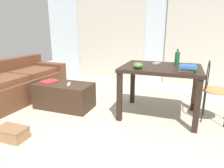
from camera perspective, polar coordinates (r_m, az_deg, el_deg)
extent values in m
plane|color=#B2A893|center=(3.12, 5.46, -9.08)|extent=(9.05, 9.05, 0.00)
cube|color=silver|center=(5.08, 12.58, 15.83)|extent=(6.05, 0.10, 2.69)
cube|color=beige|center=(5.28, -0.63, 14.67)|extent=(1.82, 0.03, 2.41)
cube|color=beige|center=(4.97, 26.05, 13.06)|extent=(1.82, 0.03, 2.41)
cube|color=brown|center=(4.14, -25.53, -1.27)|extent=(0.93, 1.97, 0.41)
cube|color=brown|center=(4.30, -29.13, 3.94)|extent=(0.27, 1.94, 0.33)
cube|color=brown|center=(4.68, -18.22, 4.91)|extent=(0.87, 0.23, 0.16)
cube|color=brown|center=(4.30, -21.77, 3.27)|extent=(0.65, 0.75, 0.10)
cube|color=brown|center=(3.80, -29.66, 0.77)|extent=(0.65, 0.75, 0.10)
cube|color=#382619|center=(3.44, -13.59, -3.25)|extent=(0.95, 0.50, 0.42)
cube|color=black|center=(3.00, 13.98, 4.51)|extent=(1.13, 0.88, 0.05)
cube|color=black|center=(2.83, 2.18, -3.79)|extent=(0.07, 0.07, 0.72)
cube|color=black|center=(2.72, 23.36, -5.93)|extent=(0.07, 0.07, 0.72)
cube|color=black|center=(3.54, 5.99, 0.19)|extent=(0.07, 0.07, 0.72)
cube|color=black|center=(3.46, 22.73, -1.37)|extent=(0.07, 0.07, 0.72)
cylinder|color=#B7844C|center=(3.15, 28.07, -1.63)|extent=(0.41, 0.41, 0.02)
cylinder|color=black|center=(3.09, 24.71, -6.17)|extent=(0.02, 0.02, 0.46)
cylinder|color=black|center=(3.36, 25.21, -4.49)|extent=(0.02, 0.02, 0.46)
torus|color=black|center=(3.11, 25.92, 2.41)|extent=(0.09, 0.41, 0.41)
cylinder|color=black|center=(2.96, 25.41, -0.15)|extent=(0.02, 0.02, 0.20)
cylinder|color=black|center=(3.30, 25.96, 1.32)|extent=(0.02, 0.02, 0.20)
cylinder|color=#195B2D|center=(3.16, 18.28, 6.98)|extent=(0.07, 0.07, 0.20)
cylinder|color=#195B2D|center=(3.14, 18.47, 9.14)|extent=(0.03, 0.03, 0.05)
ellipsoid|color=#477033|center=(2.76, 7.48, 5.31)|extent=(0.14, 0.14, 0.08)
cube|color=silver|center=(2.80, 20.67, 3.84)|extent=(0.21, 0.26, 0.02)
cube|color=gold|center=(2.80, 20.87, 4.23)|extent=(0.20, 0.22, 0.02)
cube|color=#1E668C|center=(2.78, 21.13, 4.58)|extent=(0.23, 0.28, 0.02)
cube|color=#33519E|center=(2.79, 21.02, 4.95)|extent=(0.22, 0.22, 0.01)
cube|color=#B7B7B2|center=(3.18, 12.68, 5.88)|extent=(0.11, 0.15, 0.02)
cube|color=#9EA0A5|center=(3.20, 20.83, 5.12)|extent=(0.05, 0.07, 0.00)
torus|color=orange|center=(3.25, 21.36, 5.21)|extent=(0.03, 0.03, 0.00)
cube|color=#9EA0A5|center=(3.21, 20.65, 5.17)|extent=(0.07, 0.05, 0.00)
torus|color=orange|center=(3.24, 21.45, 5.19)|extent=(0.03, 0.03, 0.00)
cube|color=#B7B7B2|center=(3.28, -12.32, -0.06)|extent=(0.11, 0.16, 0.02)
cube|color=red|center=(3.55, -17.64, 0.73)|extent=(0.28, 0.31, 0.02)
cube|color=#996B47|center=(2.76, -26.87, -12.82)|extent=(0.36, 0.22, 0.13)
cube|color=brown|center=(2.73, -27.07, -11.39)|extent=(0.37, 0.22, 0.02)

